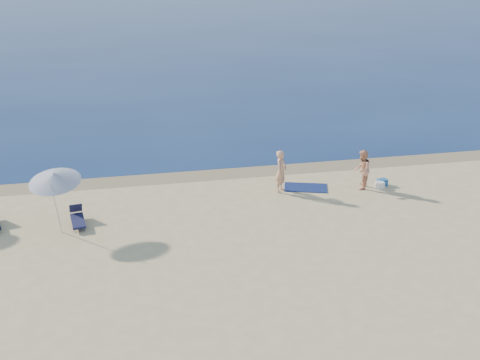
# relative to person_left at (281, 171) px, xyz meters

# --- Properties ---
(sea) EXTENTS (240.00, 160.00, 0.01)m
(sea) POSITION_rel_person_left_xyz_m (-1.71, 83.27, -0.96)
(sea) COLOR #0D2150
(sea) RESTS_ON ground
(wet_sand_strip) EXTENTS (240.00, 1.60, 0.00)m
(wet_sand_strip) POSITION_rel_person_left_xyz_m (-1.71, 2.67, -0.96)
(wet_sand_strip) COLOR #847254
(wet_sand_strip) RESTS_ON ground
(person_left) EXTENTS (0.78, 0.84, 1.93)m
(person_left) POSITION_rel_person_left_xyz_m (0.00, 0.00, 0.00)
(person_left) COLOR tan
(person_left) RESTS_ON ground
(person_right) EXTENTS (1.04, 1.11, 1.82)m
(person_right) POSITION_rel_person_left_xyz_m (3.67, -0.38, -0.06)
(person_right) COLOR tan
(person_right) RESTS_ON ground
(beach_towel) EXTENTS (2.17, 1.59, 0.03)m
(beach_towel) POSITION_rel_person_left_xyz_m (1.23, 0.15, -0.95)
(beach_towel) COLOR #0F1A4B
(beach_towel) RESTS_ON ground
(white_bag) EXTENTS (0.41, 0.37, 0.30)m
(white_bag) POSITION_rel_person_left_xyz_m (4.52, -0.54, -0.82)
(white_bag) COLOR white
(white_bag) RESTS_ON ground
(blue_cooler) EXTENTS (0.48, 0.38, 0.31)m
(blue_cooler) POSITION_rel_person_left_xyz_m (4.77, -0.26, -0.81)
(blue_cooler) COLOR #1E58A5
(blue_cooler) RESTS_ON ground
(umbrella_near) EXTENTS (2.45, 2.47, 2.60)m
(umbrella_near) POSITION_rel_person_left_xyz_m (-9.44, -2.00, 1.23)
(umbrella_near) COLOR silver
(umbrella_near) RESTS_ON ground
(lounger_right) EXTENTS (0.71, 1.59, 0.68)m
(lounger_right) POSITION_rel_person_left_xyz_m (-8.79, -1.62, -0.72)
(lounger_right) COLOR #16193E
(lounger_right) RESTS_ON ground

